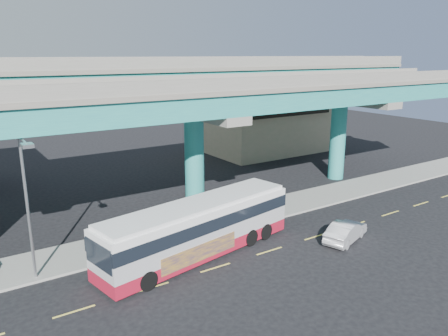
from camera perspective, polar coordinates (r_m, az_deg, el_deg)
ground at (r=28.09m, az=5.55°, el=-10.52°), size 120.00×120.00×0.00m
sidewalk at (r=32.14m, az=-0.65°, el=-6.95°), size 70.00×4.00×0.15m
lane_markings at (r=27.88m, az=5.95°, el=-10.72°), size 58.00×0.12×0.01m
viaduct at (r=33.08m, az=-4.14°, el=9.81°), size 52.00×12.40×11.70m
building_beige at (r=55.26m, az=5.21°, el=5.86°), size 14.00×10.23×7.00m
transit_bus at (r=26.53m, az=-3.33°, el=-7.65°), size 13.48×5.21×3.39m
sedan at (r=29.95m, az=15.60°, el=-7.96°), size 3.89×4.93×1.34m
street_lamp at (r=24.20m, az=-24.33°, el=-2.54°), size 0.50×2.58×7.95m
stop_sign at (r=32.73m, az=6.42°, el=-3.16°), size 0.70×0.33×2.51m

